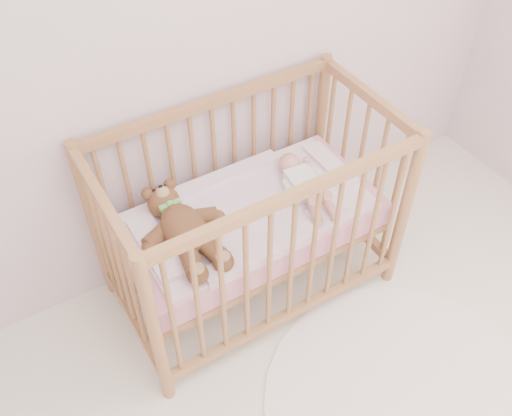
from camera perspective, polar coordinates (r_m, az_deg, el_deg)
wall_back at (r=2.42m, az=-9.82°, el=17.18°), size 4.00×0.02×2.70m
crib at (r=2.72m, az=-0.54°, el=-1.12°), size 1.36×0.76×1.00m
mattress at (r=2.73m, az=-0.54°, el=-1.33°), size 1.22×0.62×0.13m
blanket at (r=2.67m, az=-0.55°, el=-0.24°), size 1.10×0.58×0.06m
baby at (r=2.72m, az=4.73°, el=2.79°), size 0.29×0.51×0.12m
teddy_bear at (r=2.50m, az=-7.20°, el=-2.12°), size 0.43×0.61×0.17m
rug at (r=2.82m, az=14.97°, el=-18.45°), size 1.32×1.32×0.01m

